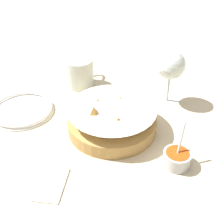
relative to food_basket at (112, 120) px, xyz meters
The scene contains 7 objects.
ground_plane 0.04m from the food_basket, 20.41° to the left, with size 4.00×4.00×0.00m, color beige.
food_basket is the anchor object (origin of this frame).
sauce_cup 0.20m from the food_basket, 106.22° to the right, with size 0.07×0.07×0.10m.
wine_glass 0.23m from the food_basket, 26.40° to the right, with size 0.08×0.08×0.16m.
beer_mug 0.25m from the food_basket, 48.81° to the left, with size 0.13×0.09×0.09m.
side_plate 0.27m from the food_basket, 97.57° to the left, with size 0.18×0.18×0.01m.
napkin 0.24m from the food_basket, 169.87° to the left, with size 0.11×0.09×0.01m.
Camera 1 is at (-0.62, -0.28, 0.54)m, focal length 50.00 mm.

